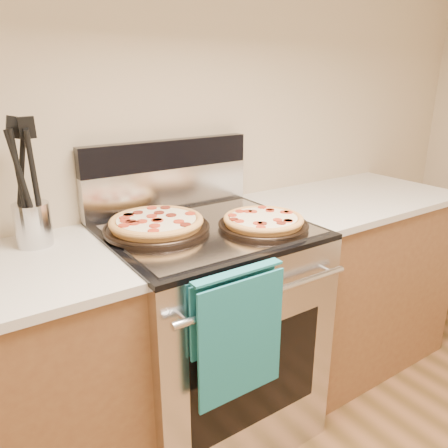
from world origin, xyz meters
TOP-DOWN VIEW (x-y plane):
  - wall_back at (0.00, 2.00)m, footprint 4.00×0.00m
  - range_body at (0.00, 1.65)m, footprint 0.76×0.68m
  - oven_window at (0.00, 1.31)m, footprint 0.56×0.01m
  - cooktop at (0.00, 1.65)m, footprint 0.76×0.68m
  - backsplash_lower at (0.00, 1.96)m, footprint 0.76×0.06m
  - backsplash_upper at (0.00, 1.96)m, footprint 0.76×0.06m
  - oven_handle at (0.00, 1.27)m, footprint 0.70×0.03m
  - dish_towel at (-0.12, 1.27)m, footprint 0.32×0.05m
  - foil_sheet at (0.00, 1.62)m, footprint 0.70×0.55m
  - cabinet_right at (0.88, 1.68)m, footprint 1.00×0.62m
  - countertop_right at (0.88, 1.68)m, footprint 1.02×0.64m
  - pepperoni_pizza_back at (-0.18, 1.71)m, footprint 0.52×0.52m
  - pepperoni_pizza_front at (0.17, 1.52)m, footprint 0.44×0.44m
  - utensil_crock at (-0.58, 1.86)m, footprint 0.12×0.12m

SIDE VIEW (x-z plane):
  - cabinet_right at x=0.88m, z-range 0.00..0.88m
  - range_body at x=0.00m, z-range 0.00..0.90m
  - oven_window at x=0.00m, z-range 0.25..0.65m
  - dish_towel at x=-0.12m, z-range 0.49..0.91m
  - oven_handle at x=0.00m, z-range 0.79..0.81m
  - countertop_right at x=0.88m, z-range 0.88..0.91m
  - cooktop at x=0.00m, z-range 0.90..0.92m
  - foil_sheet at x=0.00m, z-range 0.92..0.93m
  - pepperoni_pizza_front at x=0.17m, z-range 0.93..0.97m
  - pepperoni_pizza_back at x=-0.18m, z-range 0.93..0.98m
  - utensil_crock at x=-0.58m, z-range 0.91..1.06m
  - backsplash_lower at x=0.00m, z-range 0.92..1.10m
  - backsplash_upper at x=0.00m, z-range 1.10..1.22m
  - wall_back at x=0.00m, z-range -0.65..3.35m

